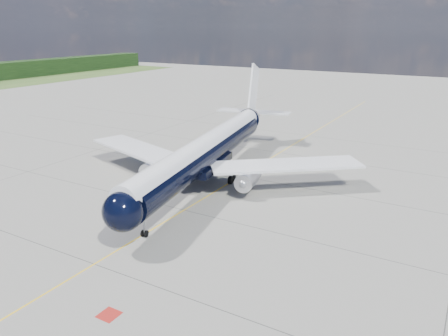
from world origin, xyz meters
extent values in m
plane|color=gray|center=(0.00, 30.00, 0.00)|extent=(320.00, 320.00, 0.00)
cube|color=yellow|center=(0.00, 25.00, 0.00)|extent=(0.16, 160.00, 0.01)
cube|color=maroon|center=(6.80, -10.00, 0.00)|extent=(1.60, 1.60, 0.01)
cylinder|color=black|center=(-2.88, 19.51, 4.55)|extent=(11.69, 41.21, 4.12)
sphere|color=black|center=(1.15, -1.78, 4.55)|extent=(4.81, 4.81, 4.12)
cone|color=black|center=(-7.61, 44.52, 5.20)|extent=(5.45, 8.22, 4.12)
cylinder|color=silver|center=(-2.88, 19.51, 5.58)|extent=(11.21, 43.17, 3.21)
cube|color=black|center=(1.19, -1.99, 5.15)|extent=(2.80, 1.76, 0.60)
cube|color=silver|center=(-14.36, 18.99, 3.57)|extent=(21.47, 11.35, 0.35)
cube|color=silver|center=(8.00, 23.22, 3.57)|extent=(19.62, 17.23, 0.35)
cube|color=black|center=(-2.88, 19.51, 3.03)|extent=(6.48, 11.49, 1.08)
cylinder|color=silver|center=(-9.40, 16.07, 2.33)|extent=(3.31, 5.35, 2.43)
cylinder|color=silver|center=(4.44, 18.69, 2.33)|extent=(3.31, 5.35, 2.43)
sphere|color=gray|center=(-8.97, 13.83, 2.33)|extent=(1.39, 1.39, 1.19)
sphere|color=gray|center=(4.87, 16.45, 2.33)|extent=(1.39, 1.39, 1.19)
cube|color=silver|center=(-9.44, 16.28, 3.14)|extent=(0.88, 3.45, 1.19)
cube|color=silver|center=(4.40, 18.90, 3.14)|extent=(0.88, 3.45, 1.19)
cube|color=silver|center=(-7.51, 43.99, 10.72)|extent=(1.62, 6.82, 9.24)
cube|color=silver|center=(-7.61, 44.52, 6.07)|extent=(14.48, 6.02, 0.24)
cylinder|color=gray|center=(0.44, 1.94, 1.35)|extent=(0.23, 0.23, 2.27)
cylinder|color=black|center=(0.23, 1.90, 0.38)|extent=(0.33, 0.78, 0.76)
cylinder|color=black|center=(0.66, 1.98, 0.38)|extent=(0.33, 0.78, 0.76)
cylinder|color=gray|center=(-6.59, 20.46, 1.46)|extent=(0.33, 0.33, 2.06)
cylinder|color=gray|center=(0.23, 21.75, 1.46)|extent=(0.33, 0.33, 2.06)
cylinder|color=black|center=(-6.48, 19.87, 0.60)|extent=(0.70, 1.26, 1.19)
cylinder|color=black|center=(-6.70, 21.05, 0.60)|extent=(0.70, 1.26, 1.19)
cylinder|color=black|center=(0.34, 21.16, 0.60)|extent=(0.70, 1.26, 1.19)
cylinder|color=black|center=(0.11, 22.33, 0.60)|extent=(0.70, 1.26, 1.19)
camera|label=1|loc=(29.41, -30.73, 21.78)|focal=35.00mm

